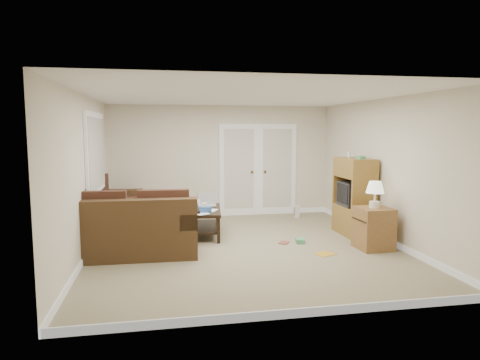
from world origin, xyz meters
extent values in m
plane|color=gray|center=(0.00, 0.00, 0.00)|extent=(5.50, 5.50, 0.00)
cube|color=white|center=(0.00, 0.00, 2.50)|extent=(5.00, 5.50, 0.02)
cube|color=beige|center=(-2.50, 0.00, 1.25)|extent=(0.02, 5.50, 2.50)
cube|color=beige|center=(2.50, 0.00, 1.25)|extent=(0.02, 5.50, 2.50)
cube|color=beige|center=(0.00, 2.75, 1.25)|extent=(5.00, 0.02, 2.50)
cube|color=beige|center=(0.00, -2.75, 1.25)|extent=(5.00, 0.02, 2.50)
cube|color=silver|center=(0.40, 2.72, 1.02)|extent=(0.90, 0.04, 2.13)
cube|color=silver|center=(1.30, 2.72, 1.02)|extent=(0.90, 0.04, 2.13)
cube|color=silver|center=(0.40, 2.69, 1.07)|extent=(0.68, 0.02, 1.80)
cube|color=silver|center=(1.30, 2.69, 1.07)|extent=(0.68, 0.02, 1.80)
cube|color=silver|center=(-2.47, 1.00, 1.55)|extent=(0.04, 1.92, 1.42)
cube|color=silver|center=(-2.44, 1.00, 1.55)|extent=(0.02, 1.74, 1.24)
cube|color=#48321C|center=(-2.27, 1.21, 0.23)|extent=(1.06, 2.56, 0.46)
cube|color=#48321C|center=(-2.63, 1.22, 0.70)|extent=(0.33, 2.55, 0.47)
cube|color=#48321C|center=(-2.24, 2.35, 0.59)|extent=(1.00, 0.29, 0.24)
cube|color=#48291D|center=(-2.18, 1.21, 0.53)|extent=(0.72, 2.45, 0.13)
cube|color=#48321C|center=(-1.80, -0.07, 0.23)|extent=(2.01, 1.04, 0.46)
cube|color=#48321C|center=(-1.81, -0.44, 0.70)|extent=(1.99, 0.32, 0.47)
cube|color=#48321C|center=(-0.94, -0.09, 0.59)|extent=(0.29, 1.00, 0.24)
cube|color=#48291D|center=(-1.80, 0.02, 0.53)|extent=(1.89, 0.71, 0.13)
cube|color=black|center=(-0.94, -0.09, 0.72)|extent=(0.38, 0.89, 0.03)
cube|color=#B01912|center=(-0.94, 0.15, 0.75)|extent=(0.36, 0.14, 0.02)
cube|color=black|center=(-0.58, 0.94, 0.47)|extent=(0.75, 1.29, 0.06)
cube|color=black|center=(-0.58, 0.94, 0.17)|extent=(0.65, 1.19, 0.03)
cylinder|color=white|center=(-0.70, 0.90, 0.59)|extent=(0.10, 0.10, 0.18)
cylinder|color=#B01912|center=(-0.70, 0.90, 0.76)|extent=(0.01, 0.01, 0.16)
cube|color=#2D5394|center=(-0.60, 0.60, 0.55)|extent=(0.26, 0.16, 0.10)
cube|color=white|center=(-0.60, 0.83, 0.51)|extent=(0.47, 0.71, 0.00)
cube|color=olive|center=(2.20, 0.55, 0.27)|extent=(0.49, 0.90, 0.54)
cube|color=olive|center=(2.20, 0.55, 1.25)|extent=(0.49, 0.90, 0.36)
cube|color=black|center=(2.18, 0.55, 0.76)|extent=(0.43, 0.54, 0.45)
cube|color=black|center=(1.96, 0.55, 0.78)|extent=(0.01, 0.47, 0.36)
cube|color=#469B63|center=(2.20, 0.32, 1.46)|extent=(0.11, 0.16, 0.05)
cylinder|color=white|center=(2.20, 0.82, 1.49)|extent=(0.06, 0.06, 0.11)
cube|color=brown|center=(2.08, -0.46, 0.34)|extent=(0.55, 0.55, 0.69)
cylinder|color=white|center=(2.08, -0.46, 0.74)|extent=(0.17, 0.17, 0.11)
cylinder|color=white|center=(2.08, -0.46, 0.87)|extent=(0.03, 0.03, 0.15)
cone|color=silver|center=(2.08, -0.46, 1.03)|extent=(0.30, 0.30, 0.19)
cube|color=white|center=(1.63, 2.22, 0.14)|extent=(0.12, 0.11, 0.27)
cube|color=gold|center=(1.19, -0.61, 0.00)|extent=(0.38, 0.34, 0.01)
cube|color=#469B63|center=(1.01, 0.11, 0.04)|extent=(0.16, 0.20, 0.07)
imported|color=brown|center=(0.66, 0.19, 0.01)|extent=(0.23, 0.26, 0.02)
camera|label=1|loc=(-1.33, -6.84, 1.95)|focal=32.00mm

